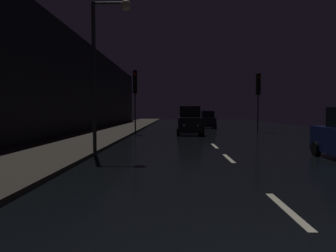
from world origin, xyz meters
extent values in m
cube|color=black|center=(0.00, 24.50, -0.01)|extent=(27.81, 84.00, 0.02)
cube|color=#38332B|center=(-7.71, 24.50, 0.07)|extent=(4.40, 84.00, 0.15)
cube|color=black|center=(-10.31, 21.00, 4.01)|extent=(0.80, 63.00, 8.01)
cube|color=beige|center=(0.00, 3.00, 0.01)|extent=(0.16, 2.20, 0.01)
cube|color=beige|center=(0.00, 9.28, 0.01)|extent=(0.16, 2.20, 0.01)
cube|color=beige|center=(0.00, 13.59, 0.01)|extent=(0.16, 2.20, 0.01)
cube|color=beige|center=(0.00, 23.90, 0.01)|extent=(0.16, 2.20, 0.01)
cube|color=beige|center=(0.00, 23.33, 0.01)|extent=(0.16, 2.20, 0.01)
cube|color=beige|center=(0.00, 29.14, 0.01)|extent=(0.16, 2.20, 0.01)
cylinder|color=#38383A|center=(-5.41, 22.43, 1.66)|extent=(0.12, 0.12, 3.31)
cube|color=black|center=(-5.41, 22.43, 4.26)|extent=(0.31, 0.34, 1.90)
sphere|color=red|center=(-5.41, 22.25, 4.90)|extent=(0.22, 0.22, 0.22)
sphere|color=black|center=(-5.41, 22.25, 4.26)|extent=(0.22, 0.22, 0.22)
sphere|color=black|center=(-5.41, 22.25, 3.63)|extent=(0.22, 0.22, 0.22)
cylinder|color=#38383A|center=(5.41, 25.18, 1.68)|extent=(0.12, 0.12, 3.35)
cube|color=black|center=(5.41, 25.18, 4.30)|extent=(0.37, 0.40, 1.90)
sphere|color=red|center=(5.44, 25.01, 4.94)|extent=(0.22, 0.22, 0.22)
sphere|color=black|center=(5.44, 25.01, 4.30)|extent=(0.22, 0.22, 0.22)
sphere|color=black|center=(5.44, 25.01, 3.67)|extent=(0.22, 0.22, 0.22)
cylinder|color=#2D2D30|center=(-5.61, 10.40, 3.25)|extent=(0.16, 0.16, 6.51)
cylinder|color=#2D2D30|center=(-4.91, 10.40, 6.46)|extent=(1.40, 0.10, 0.10)
sphere|color=beige|center=(-4.21, 10.40, 6.36)|extent=(0.44, 0.44, 0.44)
cube|color=black|center=(-0.94, 22.07, 0.81)|extent=(1.88, 4.39, 1.15)
cube|color=black|center=(-0.94, 22.23, 1.82)|extent=(1.60, 2.19, 0.88)
cylinder|color=black|center=(-0.02, 20.54, 0.33)|extent=(0.23, 0.67, 0.67)
cylinder|color=black|center=(-1.86, 20.54, 0.33)|extent=(0.23, 0.67, 0.67)
cylinder|color=black|center=(-0.02, 23.61, 0.33)|extent=(0.23, 0.67, 0.67)
cylinder|color=black|center=(-1.86, 23.61, 0.33)|extent=(0.23, 0.67, 0.67)
sphere|color=white|center=(-0.43, 19.92, 0.81)|extent=(0.19, 0.19, 0.19)
sphere|color=white|center=(-1.46, 19.92, 0.81)|extent=(0.19, 0.19, 0.19)
sphere|color=red|center=(-0.43, 24.23, 0.81)|extent=(0.19, 0.19, 0.19)
sphere|color=red|center=(-1.46, 24.23, 0.81)|extent=(0.19, 0.19, 0.19)
cylinder|color=black|center=(3.78, 10.11, 0.30)|extent=(0.21, 0.60, 0.60)
sphere|color=slate|center=(4.14, 10.66, 0.72)|extent=(0.17, 0.17, 0.17)
cube|color=black|center=(1.45, 31.28, 0.68)|extent=(1.57, 3.67, 0.96)
cube|color=black|center=(1.45, 31.15, 1.53)|extent=(1.34, 1.84, 0.73)
cylinder|color=black|center=(0.68, 32.57, 0.28)|extent=(0.19, 0.56, 0.56)
cylinder|color=black|center=(2.23, 32.57, 0.28)|extent=(0.19, 0.56, 0.56)
cylinder|color=black|center=(0.68, 30.00, 0.28)|extent=(0.19, 0.56, 0.56)
cylinder|color=black|center=(2.23, 30.00, 0.28)|extent=(0.19, 0.56, 0.56)
sphere|color=slate|center=(1.02, 33.08, 0.68)|extent=(0.16, 0.16, 0.16)
sphere|color=slate|center=(1.89, 33.08, 0.68)|extent=(0.16, 0.16, 0.16)
sphere|color=red|center=(1.02, 29.48, 0.68)|extent=(0.16, 0.16, 0.16)
sphere|color=red|center=(1.89, 29.48, 0.68)|extent=(0.16, 0.16, 0.16)
camera|label=1|loc=(-2.12, -2.74, 1.87)|focal=32.69mm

